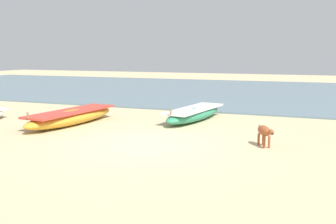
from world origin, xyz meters
name	(u,v)px	position (x,y,z in m)	size (l,w,h in m)	color
ground	(145,144)	(0.00, 0.00, 0.00)	(80.00, 80.00, 0.00)	#CCB789
sea_water	(246,91)	(0.00, 16.54, 0.04)	(60.00, 20.00, 0.08)	slate
fishing_boat_0	(194,114)	(0.12, 4.40, 0.27)	(1.62, 4.19, 0.70)	#338C66
fishing_boat_3	(72,117)	(-3.87, 1.93, 0.29)	(1.55, 4.61, 0.74)	gold
calf_near_rust	(265,132)	(3.27, 0.98, 0.43)	(0.63, 0.86, 0.60)	#9E4C28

